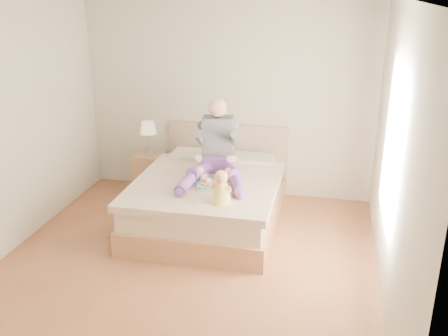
% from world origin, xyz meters
% --- Properties ---
extents(room, '(4.02, 4.22, 2.71)m').
position_xyz_m(room, '(0.08, 0.01, 1.51)').
color(room, brown).
rests_on(room, ground).
extents(bed, '(1.70, 2.18, 1.00)m').
position_xyz_m(bed, '(0.00, 1.08, 0.32)').
color(bed, '#9E6D49').
rests_on(bed, ground).
extents(nightstand, '(0.47, 0.43, 0.54)m').
position_xyz_m(nightstand, '(-1.11, 1.88, 0.27)').
color(nightstand, '#9E6D49').
rests_on(nightstand, ground).
extents(lamp, '(0.23, 0.23, 0.47)m').
position_xyz_m(lamp, '(-1.10, 1.91, 0.90)').
color(lamp, silver).
rests_on(lamp, nightstand).
extents(adult, '(0.79, 1.18, 0.94)m').
position_xyz_m(adult, '(0.07, 1.15, 0.89)').
color(adult, '#67398F').
rests_on(adult, bed).
extents(tray, '(0.56, 0.49, 0.14)m').
position_xyz_m(tray, '(0.15, 0.77, 0.64)').
color(tray, silver).
rests_on(tray, bed).
extents(baby, '(0.24, 0.33, 0.37)m').
position_xyz_m(baby, '(0.32, 0.32, 0.76)').
color(baby, '#FBD14F').
rests_on(baby, bed).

